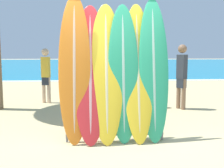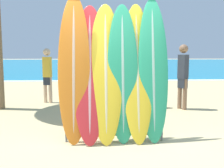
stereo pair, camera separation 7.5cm
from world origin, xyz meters
The scene contains 12 objects.
ground_plane centered at (0.00, 0.00, 0.00)m, with size 160.00×160.00×0.00m, color tan.
ocean_water centered at (0.00, 40.42, 0.00)m, with size 120.00×60.00×0.01m.
surfboard_rack centered at (-0.06, 0.41, 0.49)m, with size 1.76×0.04×0.92m.
surfboard_slot_0 centered at (-0.77, 0.45, 1.31)m, with size 0.56×0.58×2.62m.
surfboard_slot_1 centered at (-0.50, 0.47, 1.23)m, with size 0.59×0.75×2.46m.
surfboard_slot_2 centered at (-0.21, 0.46, 1.24)m, with size 0.59×0.73×2.48m.
surfboard_slot_3 centered at (0.08, 0.44, 1.23)m, with size 0.55×0.50×2.45m.
surfboard_slot_4 centered at (0.35, 0.47, 1.24)m, with size 0.54×0.67×2.48m.
surfboard_slot_5 centered at (0.63, 0.45, 1.28)m, with size 0.53×0.52×2.57m.
person_near_water centered at (2.03, 3.04, 0.99)m, with size 0.27×0.31×1.82m.
person_mid_beach centered at (-1.96, 4.26, 0.95)m, with size 0.29×0.23×1.73m.
person_far_left centered at (0.99, 3.34, 0.85)m, with size 0.21×0.26×1.55m.
Camera 2 is at (-0.36, -4.15, 1.56)m, focal length 42.00 mm.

